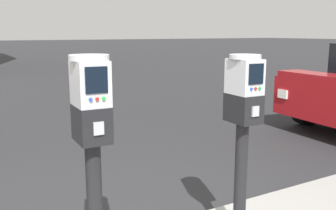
% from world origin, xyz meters
% --- Properties ---
extents(parking_meter_near_kerb, '(0.22, 0.26, 1.35)m').
position_xyz_m(parking_meter_near_kerb, '(-0.22, -0.23, 1.07)').
color(parking_meter_near_kerb, black).
rests_on(parking_meter_near_kerb, sidewalk_slab).
extents(parking_meter_twin_adjacent, '(0.22, 0.26, 1.32)m').
position_xyz_m(parking_meter_twin_adjacent, '(0.87, -0.23, 1.05)').
color(parking_meter_twin_adjacent, black).
rests_on(parking_meter_twin_adjacent, sidewalk_slab).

